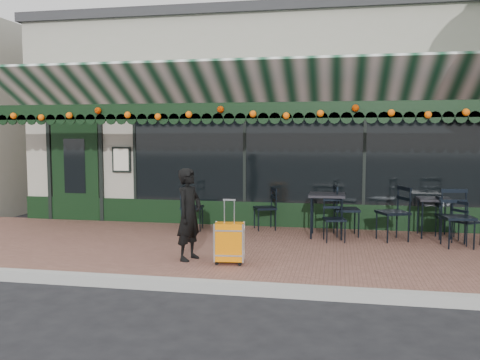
% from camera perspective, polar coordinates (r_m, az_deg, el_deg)
% --- Properties ---
extents(ground, '(80.00, 80.00, 0.00)m').
position_cam_1_polar(ground, '(6.69, 2.93, -12.61)').
color(ground, black).
rests_on(ground, ground).
extents(sidewalk, '(18.00, 4.00, 0.15)m').
position_cam_1_polar(sidewalk, '(8.58, 4.79, -8.11)').
color(sidewalk, brown).
rests_on(sidewalk, ground).
extents(curb, '(18.00, 0.16, 0.15)m').
position_cam_1_polar(curb, '(6.59, 2.83, -12.20)').
color(curb, '#9E9E99').
rests_on(curb, ground).
extents(restaurant_building, '(12.00, 9.60, 4.50)m').
position_cam_1_polar(restaurant_building, '(14.18, 7.36, 6.02)').
color(restaurant_building, gray).
rests_on(restaurant_building, ground).
extents(woman, '(0.47, 0.58, 1.39)m').
position_cam_1_polar(woman, '(7.68, -5.73, -3.85)').
color(woman, black).
rests_on(woman, sidewalk).
extents(suitcase, '(0.43, 0.27, 0.95)m').
position_cam_1_polar(suitcase, '(7.45, -1.20, -7.05)').
color(suitcase, orange).
rests_on(suitcase, sidewalk).
extents(cafe_table_a, '(0.59, 0.59, 0.72)m').
position_cam_1_polar(cafe_table_a, '(10.04, 20.98, -2.31)').
color(cafe_table_a, black).
rests_on(cafe_table_a, sidewalk).
extents(cafe_table_b, '(0.65, 0.65, 0.80)m').
position_cam_1_polar(cafe_table_b, '(9.48, 9.73, -2.03)').
color(cafe_table_b, black).
rests_on(cafe_table_b, sidewalk).
extents(chair_a_left, '(0.65, 0.65, 0.99)m').
position_cam_1_polar(chair_a_left, '(9.45, 16.77, -3.58)').
color(chair_a_left, black).
rests_on(chair_a_left, sidewalk).
extents(chair_a_right, '(0.40, 0.40, 0.79)m').
position_cam_1_polar(chair_a_right, '(9.96, 22.26, -3.87)').
color(chair_a_right, black).
rests_on(chair_a_right, sidewalk).
extents(chair_a_front, '(0.55, 0.55, 0.98)m').
position_cam_1_polar(chair_a_front, '(9.29, 23.26, -3.95)').
color(chair_a_front, black).
rests_on(chair_a_front, sidewalk).
extents(chair_a_extra, '(0.54, 0.54, 0.78)m').
position_cam_1_polar(chair_a_extra, '(9.60, 24.09, -4.31)').
color(chair_a_extra, black).
rests_on(chair_a_extra, sidewalk).
extents(chair_b_left, '(0.55, 0.55, 0.84)m').
position_cam_1_polar(chair_b_left, '(10.13, 2.81, -3.21)').
color(chair_b_left, black).
rests_on(chair_b_left, sidewalk).
extents(chair_b_right, '(0.55, 0.55, 0.96)m').
position_cam_1_polar(chair_b_right, '(9.70, 11.85, -3.34)').
color(chair_b_right, black).
rests_on(chair_b_right, sidewalk).
extents(chair_b_front, '(0.45, 0.45, 0.77)m').
position_cam_1_polar(chair_b_front, '(9.14, 10.55, -4.43)').
color(chair_b_front, black).
rests_on(chair_b_front, sidewalk).
extents(chair_solo, '(0.50, 0.50, 0.88)m').
position_cam_1_polar(chair_solo, '(10.10, -5.41, -3.13)').
color(chair_solo, black).
rests_on(chair_solo, sidewalk).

